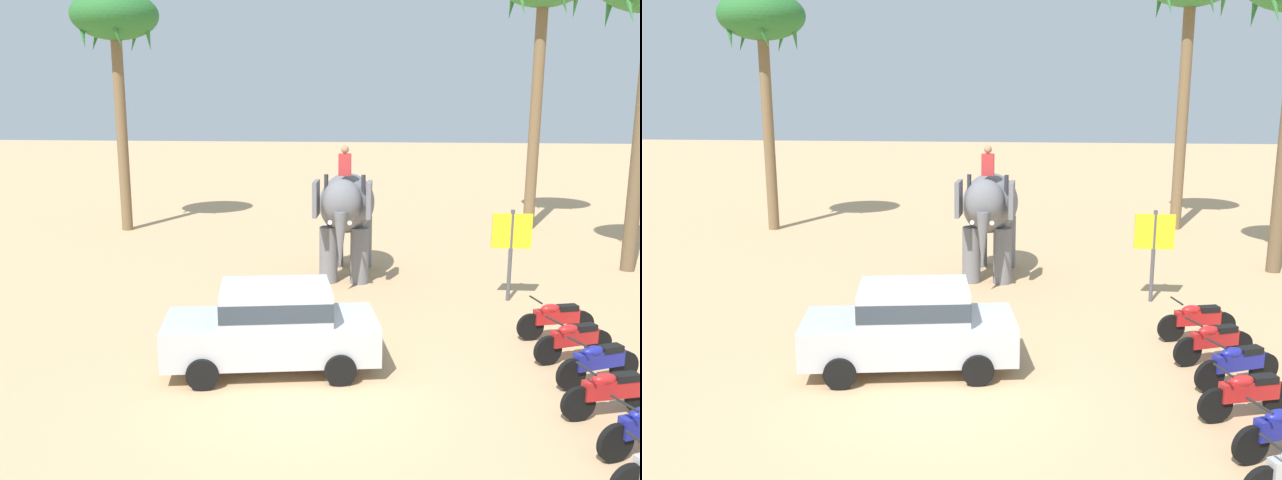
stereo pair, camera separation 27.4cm
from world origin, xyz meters
TOP-DOWN VIEW (x-y plane):
  - ground_plane at (0.00, 0.00)m, footprint 120.00×120.00m
  - car_sedan_foreground at (-0.70, 1.03)m, footprint 4.32×2.36m
  - elephant_with_mahout at (0.40, 8.02)m, footprint 1.72×3.90m
  - motorcycle_mid_row at (5.22, -0.53)m, footprint 1.75×0.72m
  - motorcycle_fourth_in_row at (5.41, 0.75)m, footprint 1.69×0.87m
  - motorcycle_far_in_row at (5.28, 1.91)m, footprint 1.71×0.84m
  - motorcycle_end_of_row at (5.25, 3.21)m, footprint 1.77×0.68m
  - palm_tree_left_of_road at (-8.43, 14.12)m, footprint 3.20×3.20m
  - signboard_yellow at (4.73, 5.98)m, footprint 1.00×0.10m

SIDE VIEW (x-z plane):
  - ground_plane at x=0.00m, z-range 0.00..0.00m
  - motorcycle_mid_row at x=5.22m, z-range -0.01..0.93m
  - motorcycle_fourth_in_row at x=5.41m, z-range -0.01..0.93m
  - motorcycle_far_in_row at x=5.28m, z-range -0.01..0.93m
  - motorcycle_end_of_row at x=5.25m, z-range -0.01..0.93m
  - car_sedan_foreground at x=-0.70m, z-range 0.08..1.78m
  - signboard_yellow at x=4.73m, z-range 0.49..2.89m
  - elephant_with_mahout at x=0.40m, z-range 0.05..3.93m
  - palm_tree_left_of_road at x=-8.43m, z-range 3.28..12.23m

